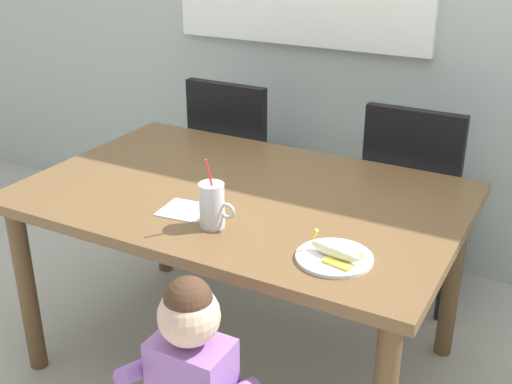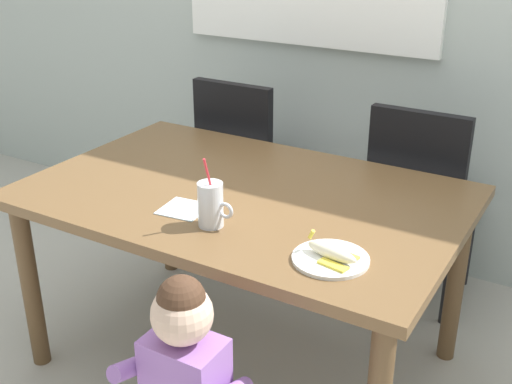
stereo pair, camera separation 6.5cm
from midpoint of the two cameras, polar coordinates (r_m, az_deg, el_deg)
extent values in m
plane|color=#B7B2A8|center=(2.76, -0.30, -14.47)|extent=(24.00, 24.00, 0.00)
cube|color=brown|center=(2.37, -0.33, -0.33)|extent=(1.59, 1.04, 0.04)
cylinder|color=brown|center=(2.68, -18.71, -7.89)|extent=(0.07, 0.07, 0.72)
cylinder|color=brown|center=(3.23, -7.24, -1.11)|extent=(0.07, 0.07, 0.72)
cylinder|color=brown|center=(2.69, 17.94, -7.56)|extent=(0.07, 0.07, 0.72)
cube|color=black|center=(3.38, 0.36, 1.92)|extent=(0.44, 0.44, 0.06)
cube|color=black|center=(3.12, -1.48, 5.34)|extent=(0.42, 0.05, 0.48)
cylinder|color=black|center=(3.55, 4.55, -1.27)|extent=(0.04, 0.04, 0.42)
cylinder|color=black|center=(3.71, -0.72, -0.02)|extent=(0.04, 0.04, 0.42)
cylinder|color=black|center=(3.24, 1.57, -3.73)|extent=(0.04, 0.04, 0.42)
cylinder|color=black|center=(3.42, -4.01, -2.23)|extent=(0.04, 0.04, 0.42)
cube|color=black|center=(3.07, 15.23, -1.32)|extent=(0.44, 0.44, 0.06)
cube|color=black|center=(2.79, 14.66, 2.19)|extent=(0.42, 0.05, 0.48)
cylinder|color=black|center=(3.31, 18.87, -4.56)|extent=(0.04, 0.04, 0.42)
cylinder|color=black|center=(3.38, 12.63, -3.14)|extent=(0.04, 0.04, 0.42)
cylinder|color=black|center=(2.98, 17.21, -7.63)|extent=(0.04, 0.04, 0.42)
cylinder|color=black|center=(3.06, 10.32, -5.96)|extent=(0.04, 0.04, 0.42)
sphere|color=beige|center=(1.74, -5.49, -10.75)|extent=(0.17, 0.17, 0.17)
sphere|color=#472D1E|center=(1.72, -5.55, -9.47)|extent=(0.13, 0.13, 0.13)
cylinder|color=#9966B7|center=(1.92, -9.12, -14.79)|extent=(0.05, 0.24, 0.13)
cylinder|color=silver|center=(2.08, -3.16, -1.12)|extent=(0.08, 0.08, 0.15)
cylinder|color=beige|center=(2.09, -3.14, -1.86)|extent=(0.07, 0.07, 0.08)
torus|color=silver|center=(2.06, -1.80, -1.66)|extent=(0.06, 0.01, 0.06)
cylinder|color=#E5333F|center=(2.04, -3.10, 0.48)|extent=(0.01, 0.07, 0.21)
cylinder|color=white|center=(1.92, 7.60, -5.90)|extent=(0.23, 0.23, 0.01)
ellipsoid|color=#F4EAC6|center=(1.90, 7.71, -5.31)|extent=(0.18, 0.08, 0.04)
cube|color=yellow|center=(1.87, 7.83, -6.45)|extent=(0.09, 0.05, 0.01)
cube|color=yellow|center=(1.93, 8.82, -5.52)|extent=(0.09, 0.05, 0.01)
cylinder|color=yellow|center=(1.92, 5.92, -3.75)|extent=(0.03, 0.02, 0.03)
cube|color=silver|center=(2.23, -5.59, -1.51)|extent=(0.16, 0.16, 0.00)
camera|label=1|loc=(0.03, -89.15, 0.37)|focal=45.14mm
camera|label=2|loc=(0.03, 90.85, -0.37)|focal=45.14mm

